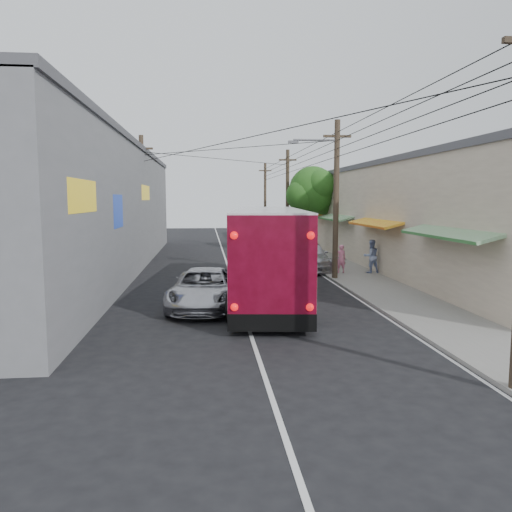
# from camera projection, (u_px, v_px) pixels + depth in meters

# --- Properties ---
(ground) EXTENTS (120.00, 120.00, 0.00)m
(ground) POSITION_uv_depth(u_px,v_px,m) (262.00, 370.00, 12.08)
(ground) COLOR black
(ground) RESTS_ON ground
(sidewalk) EXTENTS (3.00, 80.00, 0.12)m
(sidewalk) POSITION_uv_depth(u_px,v_px,m) (327.00, 262.00, 32.49)
(sidewalk) COLOR slate
(sidewalk) RESTS_ON ground
(building_right) EXTENTS (7.09, 40.00, 6.25)m
(building_right) POSITION_uv_depth(u_px,v_px,m) (384.00, 213.00, 34.56)
(building_right) COLOR beige
(building_right) RESTS_ON ground
(building_left) EXTENTS (7.20, 36.00, 7.25)m
(building_left) POSITION_uv_depth(u_px,v_px,m) (80.00, 207.00, 28.60)
(building_left) COLOR slate
(building_left) RESTS_ON ground
(utility_poles) EXTENTS (11.80, 45.28, 8.00)m
(utility_poles) POSITION_uv_depth(u_px,v_px,m) (275.00, 199.00, 32.01)
(utility_poles) COLOR #473828
(utility_poles) RESTS_ON ground
(street_tree) EXTENTS (4.40, 4.00, 6.60)m
(street_tree) POSITION_uv_depth(u_px,v_px,m) (313.00, 192.00, 37.95)
(street_tree) COLOR #3F2B19
(street_tree) RESTS_ON ground
(coach_bus) EXTENTS (4.04, 13.04, 3.70)m
(coach_bus) POSITION_uv_depth(u_px,v_px,m) (268.00, 251.00, 20.99)
(coach_bus) COLOR silver
(coach_bus) RESTS_ON ground
(jeepney) EXTENTS (2.99, 5.54, 1.48)m
(jeepney) POSITION_uv_depth(u_px,v_px,m) (204.00, 289.00, 18.86)
(jeepney) COLOR #BBBBC3
(jeepney) RESTS_ON ground
(parked_suv) EXTENTS (2.52, 5.52, 1.57)m
(parked_suv) POSITION_uv_depth(u_px,v_px,m) (308.00, 256.00, 29.12)
(parked_suv) COLOR #A5A6AD
(parked_suv) RESTS_ON ground
(parked_car_mid) EXTENTS (1.67, 4.03, 1.37)m
(parked_car_mid) POSITION_uv_depth(u_px,v_px,m) (298.00, 252.00, 32.29)
(parked_car_mid) COLOR #26272C
(parked_car_mid) RESTS_ON ground
(parked_car_far) EXTENTS (1.93, 4.35, 1.39)m
(parked_car_far) POSITION_uv_depth(u_px,v_px,m) (267.00, 240.00, 42.19)
(parked_car_far) COLOR black
(parked_car_far) RESTS_ON ground
(pedestrian_near) EXTENTS (0.58, 0.40, 1.53)m
(pedestrian_near) POSITION_uv_depth(u_px,v_px,m) (341.00, 259.00, 27.07)
(pedestrian_near) COLOR pink
(pedestrian_near) RESTS_ON sidewalk
(pedestrian_far) EXTENTS (0.96, 0.80, 1.81)m
(pedestrian_far) POSITION_uv_depth(u_px,v_px,m) (371.00, 256.00, 27.06)
(pedestrian_far) COLOR #93A7D6
(pedestrian_far) RESTS_ON sidewalk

